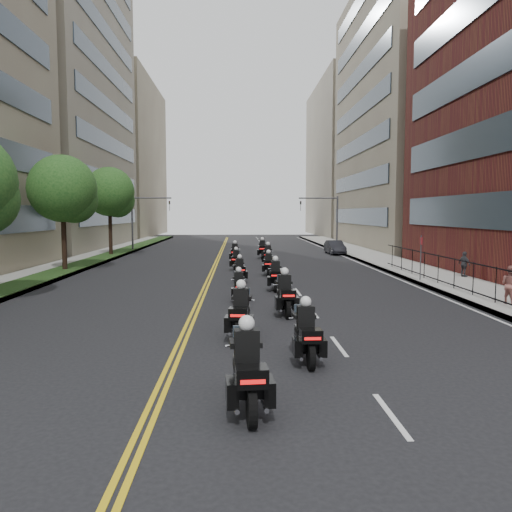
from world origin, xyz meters
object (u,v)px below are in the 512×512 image
(motorcycle_0, at_px, (247,374))
(parked_sedan, at_px, (335,247))
(motorcycle_1, at_px, (306,336))
(motorcycle_8, at_px, (236,261))
(pedestrian_b, at_px, (510,285))
(pedestrian_c, at_px, (464,264))
(motorcycle_11, at_px, (262,250))
(motorcycle_6, at_px, (240,271))
(motorcycle_5, at_px, (275,277))
(motorcycle_9, at_px, (268,256))
(motorcycle_3, at_px, (285,296))
(motorcycle_10, at_px, (235,254))
(motorcycle_4, at_px, (239,288))
(motorcycle_2, at_px, (241,315))
(motorcycle_7, at_px, (268,265))

(motorcycle_0, height_order, parked_sedan, motorcycle_0)
(motorcycle_1, relative_size, motorcycle_8, 1.10)
(pedestrian_b, relative_size, pedestrian_c, 1.07)
(motorcycle_1, distance_m, pedestrian_b, 11.83)
(motorcycle_11, height_order, pedestrian_c, motorcycle_11)
(motorcycle_6, height_order, pedestrian_b, pedestrian_b)
(motorcycle_5, relative_size, motorcycle_9, 0.99)
(motorcycle_3, relative_size, motorcycle_5, 1.04)
(motorcycle_8, distance_m, pedestrian_c, 14.49)
(motorcycle_8, xyz_separation_m, pedestrian_b, (11.34, -14.15, 0.33))
(motorcycle_11, bearing_deg, motorcycle_10, -123.67)
(motorcycle_8, bearing_deg, motorcycle_4, -83.64)
(motorcycle_1, xyz_separation_m, motorcycle_4, (-1.75, 9.00, -0.08))
(motorcycle_2, bearing_deg, motorcycle_3, 68.98)
(motorcycle_10, relative_size, motorcycle_11, 0.95)
(motorcycle_10, xyz_separation_m, motorcycle_11, (2.33, 3.14, 0.04))
(motorcycle_1, bearing_deg, motorcycle_3, 88.46)
(motorcycle_1, height_order, motorcycle_2, motorcycle_2)
(motorcycle_9, bearing_deg, motorcycle_7, -87.18)
(parked_sedan, distance_m, pedestrian_c, 18.54)
(motorcycle_4, bearing_deg, motorcycle_1, -82.14)
(motorcycle_3, xyz_separation_m, motorcycle_10, (-2.05, 20.56, -0.04))
(motorcycle_7, bearing_deg, motorcycle_2, -91.49)
(motorcycle_0, height_order, motorcycle_9, motorcycle_0)
(motorcycle_5, bearing_deg, motorcycle_9, 92.18)
(motorcycle_10, distance_m, parked_sedan, 11.89)
(motorcycle_2, bearing_deg, motorcycle_7, 88.82)
(pedestrian_b, bearing_deg, motorcycle_7, 18.59)
(pedestrian_c, bearing_deg, motorcycle_9, 34.24)
(motorcycle_5, height_order, motorcycle_10, motorcycle_5)
(motorcycle_10, relative_size, pedestrian_c, 1.56)
(motorcycle_4, distance_m, parked_sedan, 26.51)
(motorcycle_1, distance_m, motorcycle_3, 6.04)
(motorcycle_0, xyz_separation_m, motorcycle_3, (1.62, 9.24, -0.03))
(motorcycle_1, xyz_separation_m, parked_sedan, (7.36, 33.89, -0.03))
(motorcycle_4, xyz_separation_m, motorcycle_7, (1.86, 9.23, 0.03))
(motorcycle_1, relative_size, motorcycle_3, 0.95)
(motorcycle_0, distance_m, parked_sedan, 38.15)
(motorcycle_6, height_order, motorcycle_9, motorcycle_9)
(motorcycle_8, bearing_deg, motorcycle_0, -83.73)
(motorcycle_3, distance_m, motorcycle_8, 15.40)
(motorcycle_2, bearing_deg, motorcycle_6, 95.36)
(motorcycle_4, xyz_separation_m, motorcycle_9, (2.18, 15.05, 0.09))
(motorcycle_4, bearing_deg, motorcycle_3, -62.33)
(pedestrian_b, bearing_deg, pedestrian_c, -34.80)
(motorcycle_4, relative_size, motorcycle_6, 0.98)
(motorcycle_1, relative_size, pedestrian_c, 1.56)
(motorcycle_10, distance_m, pedestrian_b, 22.56)
(motorcycle_6, height_order, motorcycle_7, motorcycle_7)
(motorcycle_4, xyz_separation_m, parked_sedan, (9.11, 24.89, 0.04))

